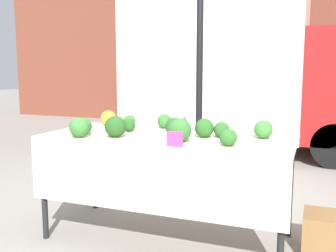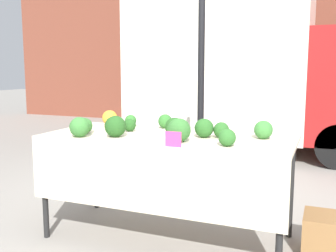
{
  "view_description": "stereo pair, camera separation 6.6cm",
  "coord_description": "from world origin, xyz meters",
  "views": [
    {
      "loc": [
        1.19,
        -3.1,
        1.48
      ],
      "look_at": [
        0.0,
        0.0,
        1.0
      ],
      "focal_mm": 42.0,
      "sensor_mm": 36.0,
      "label": 1
    },
    {
      "loc": [
        1.25,
        -3.08,
        1.48
      ],
      "look_at": [
        0.0,
        0.0,
        1.0
      ],
      "focal_mm": 42.0,
      "sensor_mm": 36.0,
      "label": 2
    }
  ],
  "objects": [
    {
      "name": "broccoli_head_3",
      "position": [
        0.46,
        0.04,
        0.98
      ],
      "size": [
        0.13,
        0.13,
        0.13
      ],
      "color": "#285B23",
      "rests_on": "market_table"
    },
    {
      "name": "broccoli_head_1",
      "position": [
        -0.72,
        -0.19,
        0.99
      ],
      "size": [
        0.14,
        0.14,
        0.14
      ],
      "color": "#336B2D",
      "rests_on": "market_table"
    },
    {
      "name": "tent_pole",
      "position": [
        0.01,
        0.9,
        1.21
      ],
      "size": [
        0.07,
        0.07,
        2.42
      ],
      "color": "black",
      "rests_on": "ground_plane"
    },
    {
      "name": "broccoli_head_9",
      "position": [
        -0.54,
        0.35,
        0.98
      ],
      "size": [
        0.12,
        0.12,
        0.12
      ],
      "color": "#2D6628",
      "rests_on": "market_table"
    },
    {
      "name": "broccoli_head_4",
      "position": [
        -0.37,
        -0.25,
        1.01
      ],
      "size": [
        0.18,
        0.18,
        0.18
      ],
      "color": "#23511E",
      "rests_on": "market_table"
    },
    {
      "name": "broccoli_head_8",
      "position": [
        -0.4,
        0.06,
        0.98
      ],
      "size": [
        0.12,
        0.12,
        0.12
      ],
      "color": "#23511E",
      "rests_on": "market_table"
    },
    {
      "name": "broccoli_head_0",
      "position": [
        0.59,
        -0.29,
        0.98
      ],
      "size": [
        0.13,
        0.13,
        0.13
      ],
      "color": "#2D6628",
      "rests_on": "market_table"
    },
    {
      "name": "building_facade",
      "position": [
        0.0,
        7.47,
        2.55
      ],
      "size": [
        16.0,
        0.6,
        5.1
      ],
      "color": "brown",
      "rests_on": "ground_plane"
    },
    {
      "name": "broccoli_head_2",
      "position": [
        0.79,
        0.12,
        0.99
      ],
      "size": [
        0.15,
        0.15,
        0.15
      ],
      "color": "#387533",
      "rests_on": "market_table"
    },
    {
      "name": "ground_plane",
      "position": [
        0.0,
        0.0,
        0.0
      ],
      "size": [
        40.0,
        40.0,
        0.0
      ],
      "primitive_type": "plane",
      "color": "gray"
    },
    {
      "name": "orange_cauliflower",
      "position": [
        -0.77,
        0.34,
        1.0
      ],
      "size": [
        0.15,
        0.15,
        0.15
      ],
      "color": "orange",
      "rests_on": "market_table"
    },
    {
      "name": "broccoli_head_6",
      "position": [
        -0.65,
        -0.36,
        1.0
      ],
      "size": [
        0.17,
        0.17,
        0.17
      ],
      "color": "#387533",
      "rests_on": "market_table"
    },
    {
      "name": "market_table",
      "position": [
        0.0,
        -0.07,
        0.81
      ],
      "size": [
        2.12,
        0.94,
        0.92
      ],
      "color": "beige",
      "rests_on": "ground_plane"
    },
    {
      "name": "price_sign",
      "position": [
        0.23,
        -0.46,
        0.98
      ],
      "size": [
        0.12,
        0.01,
        0.11
      ],
      "color": "#E53D84",
      "rests_on": "market_table"
    },
    {
      "name": "parked_truck",
      "position": [
        -0.12,
        4.07,
        1.46
      ],
      "size": [
        4.3,
        2.14,
        2.81
      ],
      "color": "silver",
      "rests_on": "ground_plane"
    },
    {
      "name": "broccoli_head_5",
      "position": [
        0.32,
        0.01,
        1.0
      ],
      "size": [
        0.16,
        0.16,
        0.16
      ],
      "color": "#285B23",
      "rests_on": "market_table"
    },
    {
      "name": "broccoli_head_7",
      "position": [
        0.08,
        -0.05,
        1.0
      ],
      "size": [
        0.16,
        0.16,
        0.16
      ],
      "color": "#23511E",
      "rests_on": "market_table"
    },
    {
      "name": "romanesco_head",
      "position": [
        -0.84,
        -0.09,
        0.97
      ],
      "size": [
        0.13,
        0.13,
        0.1
      ],
      "color": "#93B238",
      "rests_on": "market_table"
    },
    {
      "name": "produce_crate",
      "position": [
        1.37,
        0.13,
        0.17
      ],
      "size": [
        0.48,
        0.36,
        0.34
      ],
      "color": "olive",
      "rests_on": "ground_plane"
    },
    {
      "name": "broccoli_head_11",
      "position": [
        0.2,
        -0.26,
        1.01
      ],
      "size": [
        0.19,
        0.19,
        0.19
      ],
      "color": "#336B2D",
      "rests_on": "market_table"
    },
    {
      "name": "broccoli_head_10",
      "position": [
        -0.18,
        0.36,
        0.99
      ],
      "size": [
        0.14,
        0.14,
        0.14
      ],
      "color": "#2D6628",
      "rests_on": "market_table"
    }
  ]
}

